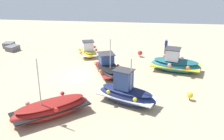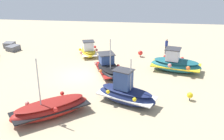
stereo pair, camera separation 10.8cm
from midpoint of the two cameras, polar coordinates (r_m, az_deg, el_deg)
ground_plane at (r=24.28m, az=-6.72°, el=-1.16°), size 46.64×46.64×0.00m
fishing_boat_0 at (r=18.14m, az=-12.97°, el=-7.96°), size 4.59×5.17×4.17m
fishing_boat_1 at (r=25.54m, az=13.12°, el=1.31°), size 3.07×4.93×2.21m
fishing_boat_2 at (r=29.38m, az=-5.20°, el=4.15°), size 3.87×2.52×1.69m
fishing_boat_3 at (r=24.44m, az=-1.02°, el=0.63°), size 4.69×3.18×3.48m
fishing_boat_4 at (r=19.20m, az=2.88°, el=-4.92°), size 3.15×4.64×3.48m
person_walking at (r=30.19m, az=11.26°, el=5.16°), size 0.32×0.32×1.69m
mooring_buoy_0 at (r=20.54m, az=16.04°, el=-5.14°), size 0.44×0.44×0.62m
mooring_buoy_1 at (r=28.95m, az=5.85°, el=3.61°), size 0.50×0.50×0.68m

